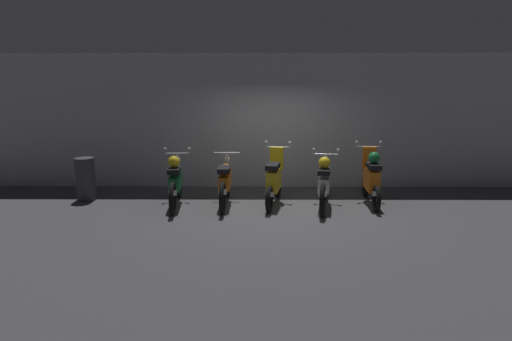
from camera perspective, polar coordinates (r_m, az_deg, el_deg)
ground_plane at (r=9.12m, az=2.37°, el=-5.03°), size 80.00×80.00×0.00m
back_wall at (r=10.93m, az=2.05°, el=6.29°), size 16.00×0.30×3.20m
motorbike_slot_0 at (r=9.47m, az=-10.20°, el=-1.29°), size 0.59×1.95×1.15m
motorbike_slot_1 at (r=9.42m, az=-3.95°, el=-1.43°), size 0.56×1.95×1.03m
motorbike_slot_2 at (r=9.42m, az=2.35°, el=-1.18°), size 0.59×1.67×1.29m
motorbike_slot_3 at (r=9.32m, az=8.67°, el=-1.44°), size 0.61×1.93×1.15m
motorbike_slot_4 at (r=9.74m, az=14.46°, el=-0.87°), size 0.59×1.68×1.29m
trash_bin at (r=10.46m, az=-20.88°, el=-1.00°), size 0.41×0.41×0.93m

